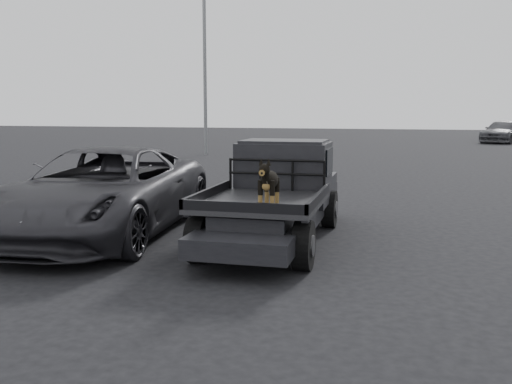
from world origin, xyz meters
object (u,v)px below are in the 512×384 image
(flatbed_ute, at_px, (274,217))
(floodlight_near, at_px, (204,6))
(parked_suv, at_px, (103,192))
(dog, at_px, (269,184))
(distant_car_b, at_px, (502,132))

(flatbed_ute, xyz_separation_m, floodlight_near, (-7.67, 18.26, 7.04))
(flatbed_ute, bearing_deg, parked_suv, -175.80)
(flatbed_ute, distance_m, dog, 1.94)
(flatbed_ute, relative_size, floodlight_near, 0.39)
(flatbed_ute, distance_m, distant_car_b, 34.63)
(dog, bearing_deg, parked_suv, 157.53)
(dog, xyz_separation_m, parked_suv, (-3.59, 1.49, -0.46))
(dog, height_order, parked_suv, parked_suv)
(parked_suv, height_order, floodlight_near, floodlight_near)
(flatbed_ute, bearing_deg, floodlight_near, 112.79)
(distant_car_b, distance_m, floodlight_near, 23.60)
(parked_suv, relative_size, floodlight_near, 0.43)
(flatbed_ute, relative_size, distant_car_b, 1.05)
(flatbed_ute, xyz_separation_m, parked_suv, (-3.29, -0.24, 0.37))
(dog, distance_m, parked_suv, 3.92)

